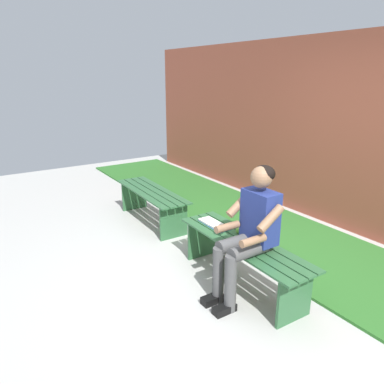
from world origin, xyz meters
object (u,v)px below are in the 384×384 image
object	(u,v)px
person_seated	(249,228)
bench_far	(152,199)
bench_near	(242,252)
book_open	(214,224)
apple	(239,230)

from	to	relation	value
person_seated	bench_far	bearing A→B (deg)	-2.72
bench_near	book_open	distance (m)	0.50
bench_far	person_seated	distance (m)	2.20
bench_near	book_open	xyz separation A→B (m)	(0.48, 0.00, 0.13)
person_seated	apple	distance (m)	0.45
bench_far	person_seated	size ratio (longest dim) A/B	1.19
bench_near	apple	world-z (taller)	apple
person_seated	book_open	distance (m)	0.72
bench_far	apple	world-z (taller)	apple
person_seated	book_open	world-z (taller)	person_seated
bench_far	apple	xyz separation A→B (m)	(-1.81, -0.09, 0.16)
person_seated	apple	bearing A→B (deg)	-27.99
bench_far	apple	distance (m)	1.82
book_open	apple	bearing A→B (deg)	-163.70
bench_near	bench_far	distance (m)	1.97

